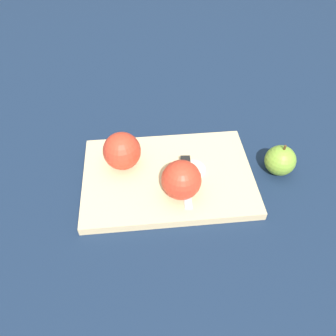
{
  "coord_description": "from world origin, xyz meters",
  "views": [
    {
      "loc": [
        0.03,
        -0.51,
        0.59
      ],
      "look_at": [
        0.0,
        0.0,
        0.04
      ],
      "focal_mm": 35.0,
      "sensor_mm": 36.0,
      "label": 1
    }
  ],
  "objects_px": {
    "apple_half_left": "(122,151)",
    "apple_whole": "(280,160)",
    "knife": "(186,171)",
    "apple_half_right": "(181,180)"
  },
  "relations": [
    {
      "from": "knife",
      "to": "apple_whole",
      "type": "distance_m",
      "value": 0.23
    },
    {
      "from": "apple_half_right",
      "to": "knife",
      "type": "relative_size",
      "value": 0.62
    },
    {
      "from": "apple_half_left",
      "to": "apple_half_right",
      "type": "xyz_separation_m",
      "value": [
        0.14,
        -0.08,
        -0.0
      ]
    },
    {
      "from": "apple_half_left",
      "to": "apple_half_right",
      "type": "bearing_deg",
      "value": 136.47
    },
    {
      "from": "knife",
      "to": "apple_half_right",
      "type": "bearing_deg",
      "value": -14.98
    },
    {
      "from": "apple_whole",
      "to": "knife",
      "type": "bearing_deg",
      "value": -168.87
    },
    {
      "from": "apple_half_left",
      "to": "apple_whole",
      "type": "distance_m",
      "value": 0.37
    },
    {
      "from": "apple_half_left",
      "to": "apple_whole",
      "type": "relative_size",
      "value": 1.04
    },
    {
      "from": "knife",
      "to": "apple_whole",
      "type": "relative_size",
      "value": 1.65
    },
    {
      "from": "knife",
      "to": "apple_half_left",
      "type": "bearing_deg",
      "value": -103.42
    }
  ]
}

